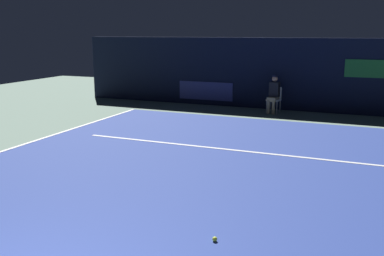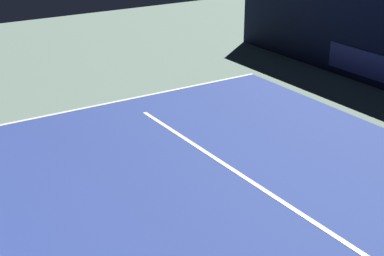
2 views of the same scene
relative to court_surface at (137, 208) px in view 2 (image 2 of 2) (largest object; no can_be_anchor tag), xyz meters
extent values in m
plane|color=slate|center=(0.00, 0.00, -0.01)|extent=(30.87, 30.87, 0.00)
cube|color=navy|center=(0.00, 0.00, 0.00)|extent=(9.78, 12.40, 0.01)
cube|color=white|center=(-4.84, 0.00, 0.01)|extent=(0.10, 12.40, 0.01)
cube|color=white|center=(0.00, 2.17, 0.01)|extent=(7.63, 0.10, 0.01)
cube|color=navy|center=(-2.79, 8.25, 0.54)|extent=(2.20, 0.04, 0.70)
camera|label=1|loc=(3.31, -7.77, 2.84)|focal=41.38mm
camera|label=2|loc=(7.43, -3.64, 4.91)|focal=53.55mm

